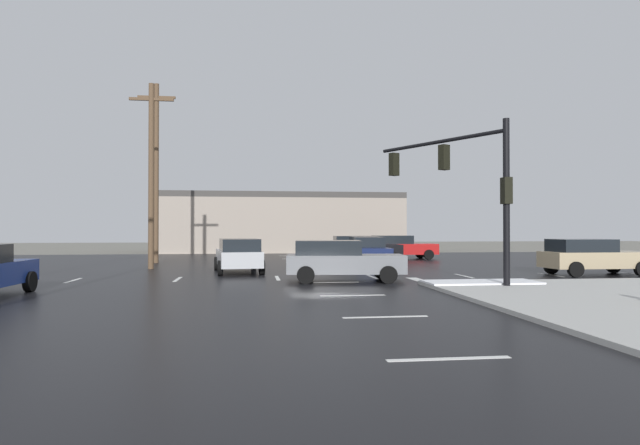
{
  "coord_description": "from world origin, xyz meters",
  "views": [
    {
      "loc": [
        -3.07,
        -22.05,
        2.06
      ],
      "look_at": [
        0.76,
        7.72,
        2.4
      ],
      "focal_mm": 30.05,
      "sensor_mm": 36.0,
      "label": 1
    }
  ],
  "objects_px": {
    "utility_pole_distant": "(156,170)",
    "sedan_tan": "(592,256)",
    "sedan_navy": "(368,251)",
    "sedan_grey": "(341,260)",
    "sedan_black": "(362,248)",
    "traffic_signal_mast": "(465,176)",
    "sedan_silver": "(238,255)",
    "sedan_red": "(400,247)",
    "utility_pole_far": "(151,172)"
  },
  "relations": [
    {
      "from": "traffic_signal_mast",
      "to": "sedan_silver",
      "type": "bearing_deg",
      "value": 24.32
    },
    {
      "from": "sedan_navy",
      "to": "sedan_black",
      "type": "bearing_deg",
      "value": 175.66
    },
    {
      "from": "sedan_red",
      "to": "sedan_grey",
      "type": "relative_size",
      "value": 0.97
    },
    {
      "from": "traffic_signal_mast",
      "to": "utility_pole_distant",
      "type": "distance_m",
      "value": 19.57
    },
    {
      "from": "sedan_navy",
      "to": "sedan_tan",
      "type": "distance_m",
      "value": 11.01
    },
    {
      "from": "sedan_grey",
      "to": "sedan_black",
      "type": "height_order",
      "value": "same"
    },
    {
      "from": "sedan_black",
      "to": "utility_pole_distant",
      "type": "bearing_deg",
      "value": -177.76
    },
    {
      "from": "traffic_signal_mast",
      "to": "sedan_silver",
      "type": "relative_size",
      "value": 1.21
    },
    {
      "from": "sedan_red",
      "to": "sedan_black",
      "type": "xyz_separation_m",
      "value": [
        -2.93,
        -1.76,
        0.0
      ]
    },
    {
      "from": "sedan_red",
      "to": "utility_pole_distant",
      "type": "xyz_separation_m",
      "value": [
        -15.47,
        -1.94,
        4.73
      ]
    },
    {
      "from": "traffic_signal_mast",
      "to": "sedan_navy",
      "type": "distance_m",
      "value": 10.75
    },
    {
      "from": "sedan_navy",
      "to": "utility_pole_far",
      "type": "bearing_deg",
      "value": -82.53
    },
    {
      "from": "sedan_navy",
      "to": "sedan_grey",
      "type": "xyz_separation_m",
      "value": [
        -2.94,
        -8.42,
        0.0
      ]
    },
    {
      "from": "traffic_signal_mast",
      "to": "sedan_silver",
      "type": "height_order",
      "value": "traffic_signal_mast"
    },
    {
      "from": "traffic_signal_mast",
      "to": "utility_pole_far",
      "type": "relative_size",
      "value": 0.6
    },
    {
      "from": "sedan_tan",
      "to": "sedan_navy",
      "type": "bearing_deg",
      "value": 139.39
    },
    {
      "from": "sedan_silver",
      "to": "sedan_black",
      "type": "bearing_deg",
      "value": -49.4
    },
    {
      "from": "sedan_red",
      "to": "traffic_signal_mast",
      "type": "bearing_deg",
      "value": -97.45
    },
    {
      "from": "sedan_grey",
      "to": "utility_pole_distant",
      "type": "distance_m",
      "value": 16.11
    },
    {
      "from": "sedan_grey",
      "to": "sedan_black",
      "type": "bearing_deg",
      "value": 80.39
    },
    {
      "from": "sedan_silver",
      "to": "sedan_tan",
      "type": "bearing_deg",
      "value": -108.37
    },
    {
      "from": "sedan_silver",
      "to": "sedan_grey",
      "type": "height_order",
      "value": "same"
    },
    {
      "from": "traffic_signal_mast",
      "to": "sedan_black",
      "type": "bearing_deg",
      "value": -25.21
    },
    {
      "from": "traffic_signal_mast",
      "to": "utility_pole_distant",
      "type": "xyz_separation_m",
      "value": [
        -13.34,
        14.23,
        1.61
      ]
    },
    {
      "from": "sedan_red",
      "to": "utility_pole_distant",
      "type": "bearing_deg",
      "value": -172.78
    },
    {
      "from": "sedan_tan",
      "to": "utility_pole_distant",
      "type": "distance_m",
      "value": 23.73
    },
    {
      "from": "traffic_signal_mast",
      "to": "sedan_silver",
      "type": "distance_m",
      "value": 10.89
    },
    {
      "from": "sedan_navy",
      "to": "sedan_tan",
      "type": "height_order",
      "value": "same"
    },
    {
      "from": "sedan_black",
      "to": "sedan_red",
      "type": "bearing_deg",
      "value": 32.42
    },
    {
      "from": "sedan_black",
      "to": "utility_pole_far",
      "type": "distance_m",
      "value": 13.62
    },
    {
      "from": "sedan_navy",
      "to": "utility_pole_distant",
      "type": "height_order",
      "value": "utility_pole_distant"
    },
    {
      "from": "traffic_signal_mast",
      "to": "sedan_grey",
      "type": "height_order",
      "value": "traffic_signal_mast"
    },
    {
      "from": "sedan_red",
      "to": "sedan_tan",
      "type": "xyz_separation_m",
      "value": [
        4.95,
        -13.06,
        0.0
      ]
    },
    {
      "from": "sedan_black",
      "to": "sedan_tan",
      "type": "distance_m",
      "value": 13.78
    },
    {
      "from": "traffic_signal_mast",
      "to": "sedan_red",
      "type": "distance_m",
      "value": 16.61
    },
    {
      "from": "traffic_signal_mast",
      "to": "sedan_black",
      "type": "relative_size",
      "value": 1.23
    },
    {
      "from": "sedan_black",
      "to": "sedan_tan",
      "type": "xyz_separation_m",
      "value": [
        7.88,
        -11.3,
        0.0
      ]
    },
    {
      "from": "sedan_grey",
      "to": "sedan_navy",
      "type": "bearing_deg",
      "value": 76.56
    },
    {
      "from": "utility_pole_distant",
      "to": "sedan_tan",
      "type": "bearing_deg",
      "value": -28.57
    },
    {
      "from": "sedan_grey",
      "to": "sedan_tan",
      "type": "height_order",
      "value": "same"
    },
    {
      "from": "sedan_red",
      "to": "sedan_tan",
      "type": "bearing_deg",
      "value": -69.17
    },
    {
      "from": "traffic_signal_mast",
      "to": "sedan_red",
      "type": "relative_size",
      "value": 1.24
    },
    {
      "from": "sedan_grey",
      "to": "sedan_tan",
      "type": "xyz_separation_m",
      "value": [
        11.37,
        1.33,
        0.0
      ]
    },
    {
      "from": "traffic_signal_mast",
      "to": "sedan_tan",
      "type": "height_order",
      "value": "traffic_signal_mast"
    },
    {
      "from": "traffic_signal_mast",
      "to": "sedan_navy",
      "type": "xyz_separation_m",
      "value": [
        -1.34,
        10.2,
        -3.12
      ]
    },
    {
      "from": "sedan_navy",
      "to": "utility_pole_distant",
      "type": "bearing_deg",
      "value": -105.54
    },
    {
      "from": "sedan_black",
      "to": "sedan_tan",
      "type": "bearing_deg",
      "value": -53.71
    },
    {
      "from": "sedan_grey",
      "to": "sedan_black",
      "type": "relative_size",
      "value": 1.02
    },
    {
      "from": "sedan_grey",
      "to": "traffic_signal_mast",
      "type": "bearing_deg",
      "value": -16.68
    },
    {
      "from": "sedan_navy",
      "to": "sedan_tan",
      "type": "xyz_separation_m",
      "value": [
        8.43,
        -7.09,
        0.0
      ]
    }
  ]
}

